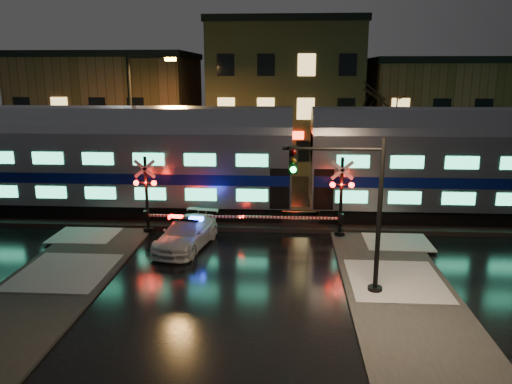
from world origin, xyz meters
TOP-DOWN VIEW (x-y plane):
  - ground at (0.00, 0.00)m, footprint 120.00×120.00m
  - ballast at (0.00, 5.00)m, footprint 90.00×4.20m
  - sidewalk_left at (-6.50, -6.00)m, footprint 4.00×20.00m
  - sidewalk_right at (6.50, -6.00)m, footprint 4.00×20.00m
  - building_left at (-13.00, 22.00)m, footprint 14.00×10.00m
  - building_mid at (2.00, 22.50)m, footprint 12.00×11.00m
  - building_right at (15.00, 22.00)m, footprint 12.00×10.00m
  - train at (3.03, 5.00)m, footprint 51.00×3.12m
  - police_car at (-2.27, 0.50)m, footprint 2.70×4.87m
  - crossing_signal_right at (4.54, 2.30)m, footprint 5.60×0.65m
  - crossing_signal_left at (-4.23, 2.30)m, footprint 5.51×0.64m
  - traffic_light at (4.66, -4.01)m, footprint 3.69×0.68m
  - streetlight at (-6.95, 9.00)m, footprint 2.99×0.31m

SIDE VIEW (x-z plane):
  - ground at x=0.00m, z-range 0.00..0.00m
  - sidewalk_left at x=-6.50m, z-range 0.00..0.12m
  - sidewalk_right at x=6.50m, z-range 0.00..0.12m
  - ballast at x=0.00m, z-range 0.00..0.24m
  - police_car at x=-2.27m, z-range -0.07..1.42m
  - crossing_signal_left at x=-4.23m, z-range -0.34..3.56m
  - crossing_signal_right at x=4.54m, z-range -0.34..3.62m
  - traffic_light at x=4.66m, z-range 0.18..5.88m
  - train at x=3.03m, z-range 0.42..6.35m
  - building_right at x=15.00m, z-range 0.00..8.50m
  - building_left at x=-13.00m, z-range 0.00..9.00m
  - streetlight at x=-6.95m, z-range 0.68..9.64m
  - building_mid at x=2.00m, z-range 0.00..11.50m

